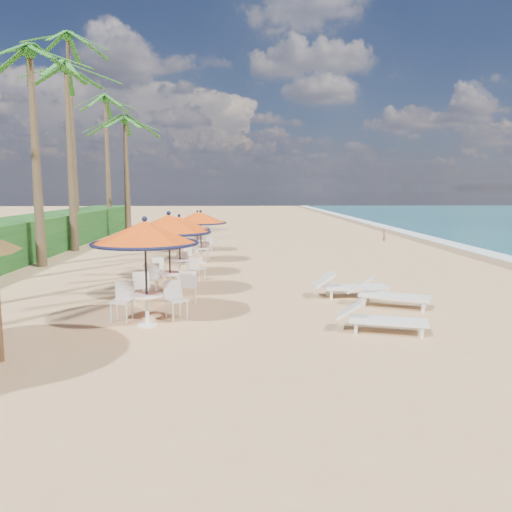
{
  "coord_description": "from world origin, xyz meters",
  "views": [
    {
      "loc": [
        -3.3,
        -11.29,
        3.24
      ],
      "look_at": [
        -2.66,
        3.65,
        1.2
      ],
      "focal_mm": 35.0,
      "sensor_mm": 36.0,
      "label": 1
    }
  ],
  "objects_px": {
    "station_1": "(167,235)",
    "lounger_far": "(347,285)",
    "station_2": "(179,231)",
    "station_0": "(145,242)",
    "lounger_near": "(379,318)",
    "lounger_mid": "(386,294)",
    "station_4": "(198,221)",
    "station_3": "(200,223)"
  },
  "relations": [
    {
      "from": "lounger_mid",
      "to": "lounger_far",
      "type": "relative_size",
      "value": 1.03
    },
    {
      "from": "station_1",
      "to": "lounger_far",
      "type": "distance_m",
      "value": 5.54
    },
    {
      "from": "station_0",
      "to": "station_1",
      "type": "xyz_separation_m",
      "value": [
        0.12,
        2.92,
        -0.09
      ]
    },
    {
      "from": "station_2",
      "to": "station_3",
      "type": "height_order",
      "value": "station_2"
    },
    {
      "from": "station_0",
      "to": "station_2",
      "type": "height_order",
      "value": "station_0"
    },
    {
      "from": "lounger_near",
      "to": "lounger_far",
      "type": "relative_size",
      "value": 0.95
    },
    {
      "from": "station_0",
      "to": "station_4",
      "type": "relative_size",
      "value": 1.21
    },
    {
      "from": "station_0",
      "to": "station_3",
      "type": "distance_m",
      "value": 9.87
    },
    {
      "from": "station_2",
      "to": "station_0",
      "type": "bearing_deg",
      "value": -90.86
    },
    {
      "from": "station_1",
      "to": "lounger_far",
      "type": "bearing_deg",
      "value": -0.94
    },
    {
      "from": "station_1",
      "to": "station_2",
      "type": "relative_size",
      "value": 1.11
    },
    {
      "from": "lounger_near",
      "to": "lounger_mid",
      "type": "distance_m",
      "value": 2.61
    },
    {
      "from": "lounger_mid",
      "to": "lounger_near",
      "type": "bearing_deg",
      "value": -84.05
    },
    {
      "from": "lounger_mid",
      "to": "lounger_far",
      "type": "xyz_separation_m",
      "value": [
        -0.8,
        1.23,
        -0.0
      ]
    },
    {
      "from": "lounger_near",
      "to": "station_0",
      "type": "bearing_deg",
      "value": -171.98
    },
    {
      "from": "lounger_mid",
      "to": "station_3",
      "type": "bearing_deg",
      "value": 150.69
    },
    {
      "from": "station_1",
      "to": "station_3",
      "type": "relative_size",
      "value": 1.12
    },
    {
      "from": "station_0",
      "to": "lounger_far",
      "type": "height_order",
      "value": "station_0"
    },
    {
      "from": "station_0",
      "to": "lounger_mid",
      "type": "xyz_separation_m",
      "value": [
        6.24,
        1.6,
        -1.62
      ]
    },
    {
      "from": "station_1",
      "to": "lounger_near",
      "type": "bearing_deg",
      "value": -35.84
    },
    {
      "from": "station_1",
      "to": "lounger_far",
      "type": "xyz_separation_m",
      "value": [
        5.32,
        -0.09,
        -1.52
      ]
    },
    {
      "from": "station_1",
      "to": "lounger_mid",
      "type": "distance_m",
      "value": 6.44
    },
    {
      "from": "station_0",
      "to": "lounger_mid",
      "type": "bearing_deg",
      "value": 14.35
    },
    {
      "from": "lounger_mid",
      "to": "lounger_far",
      "type": "height_order",
      "value": "lounger_mid"
    },
    {
      "from": "station_3",
      "to": "lounger_near",
      "type": "bearing_deg",
      "value": -66.1
    },
    {
      "from": "lounger_near",
      "to": "station_1",
      "type": "bearing_deg",
      "value": 161.24
    },
    {
      "from": "station_2",
      "to": "lounger_near",
      "type": "xyz_separation_m",
      "value": [
        5.24,
        -7.15,
        -1.37
      ]
    },
    {
      "from": "station_3",
      "to": "lounger_mid",
      "type": "height_order",
      "value": "station_3"
    },
    {
      "from": "station_4",
      "to": "lounger_near",
      "type": "height_order",
      "value": "station_4"
    },
    {
      "from": "lounger_near",
      "to": "lounger_far",
      "type": "distance_m",
      "value": 3.68
    },
    {
      "from": "station_1",
      "to": "station_4",
      "type": "xyz_separation_m",
      "value": [
        0.1,
        10.73,
        -0.32
      ]
    },
    {
      "from": "station_0",
      "to": "lounger_far",
      "type": "xyz_separation_m",
      "value": [
        5.44,
        2.83,
        -1.62
      ]
    },
    {
      "from": "station_0",
      "to": "lounger_near",
      "type": "xyz_separation_m",
      "value": [
        5.33,
        -0.85,
        -1.65
      ]
    },
    {
      "from": "station_0",
      "to": "lounger_near",
      "type": "bearing_deg",
      "value": -9.07
    },
    {
      "from": "station_2",
      "to": "station_3",
      "type": "xyz_separation_m",
      "value": [
        0.5,
        3.55,
        0.07
      ]
    },
    {
      "from": "station_0",
      "to": "station_2",
      "type": "relative_size",
      "value": 1.12
    },
    {
      "from": "station_0",
      "to": "station_1",
      "type": "relative_size",
      "value": 1.01
    },
    {
      "from": "station_0",
      "to": "station_2",
      "type": "xyz_separation_m",
      "value": [
        0.09,
        6.3,
        -0.28
      ]
    },
    {
      "from": "station_4",
      "to": "station_0",
      "type": "bearing_deg",
      "value": -90.89
    },
    {
      "from": "station_4",
      "to": "lounger_far",
      "type": "relative_size",
      "value": 0.97
    },
    {
      "from": "station_4",
      "to": "station_3",
      "type": "bearing_deg",
      "value": -84.33
    },
    {
      "from": "station_3",
      "to": "lounger_near",
      "type": "xyz_separation_m",
      "value": [
        4.74,
        -10.7,
        -1.43
      ]
    }
  ]
}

